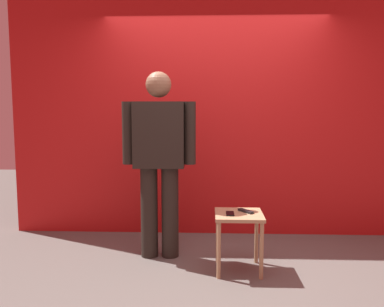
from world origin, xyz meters
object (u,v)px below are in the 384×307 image
at_px(side_table, 239,224).
at_px(tv_remote, 246,211).
at_px(cell_phone, 230,213).
at_px(standing_person, 159,155).

bearing_deg(side_table, tv_remote, 33.75).
xyz_separation_m(side_table, cell_phone, (-0.08, -0.03, 0.11)).
height_order(standing_person, cell_phone, standing_person).
xyz_separation_m(standing_person, cell_phone, (0.67, -0.35, -0.48)).
xyz_separation_m(standing_person, side_table, (0.76, -0.32, -0.59)).
xyz_separation_m(standing_person, tv_remote, (0.82, -0.28, -0.48)).
bearing_deg(tv_remote, cell_phone, 169.22).
xyz_separation_m(cell_phone, tv_remote, (0.15, 0.07, 0.01)).
height_order(standing_person, tv_remote, standing_person).
distance_m(cell_phone, tv_remote, 0.16).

